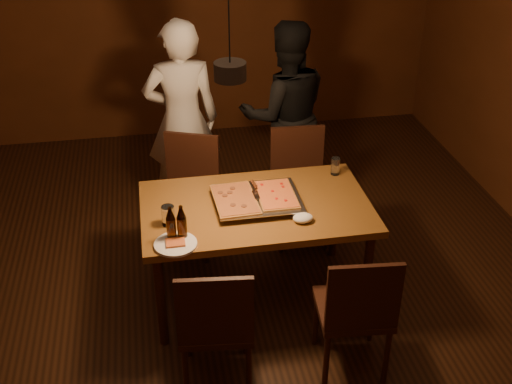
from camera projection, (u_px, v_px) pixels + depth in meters
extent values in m
plane|color=#351C0E|center=(235.00, 315.00, 4.40)|extent=(6.00, 6.00, 0.00)
plane|color=#5E2E15|center=(186.00, 0.00, 6.22)|extent=(5.00, 0.00, 5.00)
cube|color=brown|center=(256.00, 208.00, 4.21)|extent=(1.50, 0.90, 0.05)
cylinder|color=#38190F|center=(161.00, 301.00, 3.99)|extent=(0.06, 0.06, 0.70)
cylinder|color=#38190F|center=(367.00, 277.00, 4.20)|extent=(0.06, 0.06, 0.70)
cylinder|color=#38190F|center=(155.00, 234.00, 4.62)|extent=(0.06, 0.06, 0.70)
cylinder|color=#38190F|center=(335.00, 216.00, 4.82)|extent=(0.06, 0.06, 0.70)
cube|color=#38190F|center=(187.00, 200.00, 4.87)|extent=(0.54, 0.54, 0.04)
cube|color=#38190F|center=(192.00, 160.00, 4.91)|extent=(0.40, 0.18, 0.45)
cube|color=#38190F|center=(300.00, 191.00, 4.98)|extent=(0.44, 0.44, 0.04)
cube|color=#38190F|center=(297.00, 153.00, 5.02)|extent=(0.42, 0.05, 0.45)
cube|color=#38190F|center=(216.00, 322.00, 3.71)|extent=(0.46, 0.46, 0.04)
cube|color=#38190F|center=(215.00, 312.00, 3.42)|extent=(0.42, 0.08, 0.45)
cube|color=#38190F|center=(353.00, 309.00, 3.80)|extent=(0.46, 0.46, 0.04)
cube|color=#38190F|center=(364.00, 298.00, 3.52)|extent=(0.42, 0.07, 0.45)
cube|color=silver|center=(257.00, 201.00, 4.20)|extent=(0.58, 0.48, 0.05)
cube|color=maroon|center=(235.00, 199.00, 4.16)|extent=(0.29, 0.43, 0.02)
cube|color=gold|center=(276.00, 194.00, 4.21)|extent=(0.24, 0.39, 0.02)
cylinder|color=black|center=(171.00, 229.00, 3.84)|extent=(0.06, 0.06, 0.14)
cone|color=black|center=(170.00, 213.00, 3.78)|extent=(0.06, 0.06, 0.08)
cylinder|color=black|center=(182.00, 228.00, 3.84)|extent=(0.06, 0.06, 0.14)
cone|color=black|center=(181.00, 212.00, 3.78)|extent=(0.06, 0.06, 0.08)
cylinder|color=silver|center=(168.00, 215.00, 3.97)|extent=(0.08, 0.08, 0.13)
cylinder|color=silver|center=(335.00, 166.00, 4.53)|extent=(0.06, 0.06, 0.13)
cylinder|color=white|center=(176.00, 244.00, 3.81)|extent=(0.26, 0.26, 0.02)
cube|color=gold|center=(175.00, 242.00, 3.80)|extent=(0.11, 0.09, 0.01)
ellipsoid|color=white|center=(303.00, 218.00, 4.02)|extent=(0.13, 0.10, 0.05)
imported|color=silver|center=(182.00, 120.00, 5.17)|extent=(0.61, 0.41, 1.66)
imported|color=black|center=(285.00, 115.00, 5.34)|extent=(0.77, 0.60, 1.59)
cylinder|color=black|center=(230.00, 71.00, 3.50)|extent=(0.18, 0.18, 0.10)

